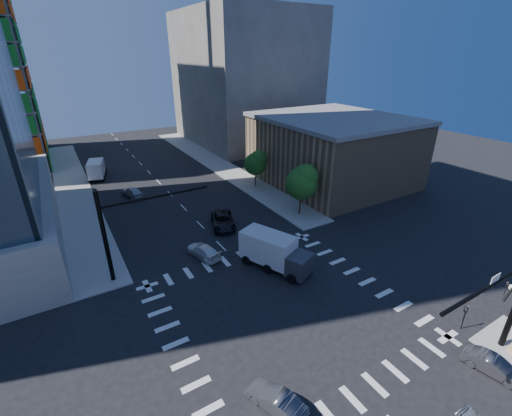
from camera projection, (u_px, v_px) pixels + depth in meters
ground at (283, 309)px, 28.82m from camera, size 160.00×160.00×0.00m
road_markings at (283, 309)px, 28.82m from camera, size 20.00×20.00×0.01m
sidewalk_ne at (217, 164)px, 65.83m from camera, size 5.00×60.00×0.15m
sidewalk_nw at (73, 188)px, 54.15m from camera, size 5.00×60.00×0.15m
commercial_building at (332, 149)px, 55.45m from camera, size 20.50×22.50×10.60m
bg_building_ne at (244, 79)px, 78.51m from camera, size 24.00×30.00×28.00m
signal_mast_nw at (121, 225)px, 30.83m from camera, size 10.20×0.40×9.00m
tree_south at (303, 181)px, 43.61m from camera, size 4.16×4.16×6.82m
tree_north at (256, 163)px, 53.41m from camera, size 3.54×3.52×5.78m
no_parking_sign at (465, 315)px, 26.22m from camera, size 0.30×0.06×2.20m
car_nb_right at (494, 366)px, 22.87m from camera, size 2.09×3.95×1.24m
car_nb_far at (223, 221)px, 42.19m from camera, size 4.27×6.18×1.57m
car_sb_near at (203, 251)px, 35.99m from camera, size 2.83×4.84×1.32m
car_sb_mid at (132, 192)px, 50.94m from camera, size 2.81×4.51×1.43m
car_sb_cross at (276, 400)px, 20.58m from camera, size 2.68×4.14×1.29m
box_truck_near at (277, 255)px, 33.67m from camera, size 5.18×7.19×3.47m
box_truck_far at (97, 170)px, 58.65m from camera, size 3.77×6.25×3.06m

